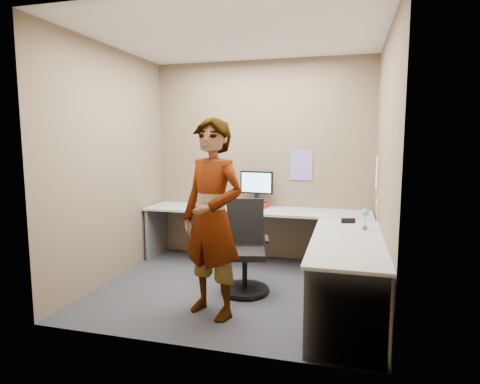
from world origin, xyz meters
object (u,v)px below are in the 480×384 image
(office_chair, at_px, (245,255))
(desk, at_px, (281,232))
(monitor, at_px, (257,184))
(person, at_px, (212,219))

(office_chair, bearing_deg, desk, 37.97)
(desk, height_order, monitor, monitor)
(office_chair, bearing_deg, monitor, 83.30)
(person, bearing_deg, office_chair, 100.13)
(desk, bearing_deg, office_chair, -128.66)
(office_chair, bearing_deg, person, -115.88)
(desk, xyz_separation_m, office_chair, (-0.33, -0.41, -0.19))
(office_chair, height_order, person, person)
(desk, relative_size, office_chair, 3.04)
(desk, xyz_separation_m, monitor, (-0.46, 0.74, 0.45))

